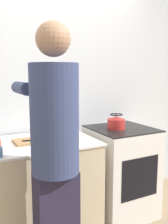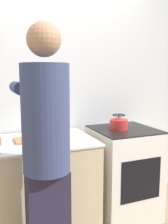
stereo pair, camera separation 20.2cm
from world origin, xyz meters
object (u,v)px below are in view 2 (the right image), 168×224
(person, at_px, (46,149))
(knife, at_px, (32,139))
(oven, at_px, (123,172))
(cutting_board, at_px, (32,139))
(kettle, at_px, (119,123))

(person, relative_size, knife, 9.84)
(oven, bearing_deg, cutting_board, 177.12)
(oven, xyz_separation_m, person, (-0.95, -0.57, 0.53))
(cutting_board, xyz_separation_m, kettle, (0.86, -0.05, 0.09))
(kettle, bearing_deg, person, -147.19)
(oven, relative_size, kettle, 5.18)
(oven, height_order, cutting_board, oven)
(knife, height_order, kettle, kettle)
(cutting_board, bearing_deg, person, -91.99)
(cutting_board, bearing_deg, kettle, -3.28)
(person, height_order, knife, person)
(cutting_board, relative_size, kettle, 1.72)
(person, height_order, cutting_board, person)
(knife, bearing_deg, oven, 10.30)
(cutting_board, xyz_separation_m, knife, (-0.01, -0.03, 0.01))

